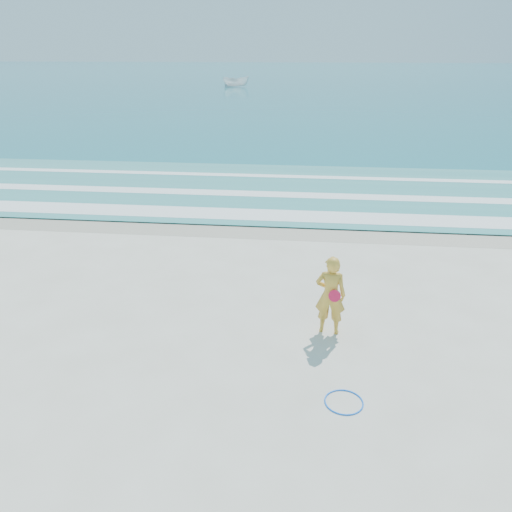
# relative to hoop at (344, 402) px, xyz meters

# --- Properties ---
(ground) EXTENTS (400.00, 400.00, 0.00)m
(ground) POSITION_rel_hoop_xyz_m (-2.44, 0.34, -0.01)
(ground) COLOR silver
(ground) RESTS_ON ground
(wet_sand) EXTENTS (400.00, 2.40, 0.00)m
(wet_sand) POSITION_rel_hoop_xyz_m (-2.44, 9.34, -0.01)
(wet_sand) COLOR #B2A893
(wet_sand) RESTS_ON ground
(ocean) EXTENTS (400.00, 190.00, 0.04)m
(ocean) POSITION_rel_hoop_xyz_m (-2.44, 105.34, 0.01)
(ocean) COLOR #19727F
(ocean) RESTS_ON ground
(shallow) EXTENTS (400.00, 10.00, 0.01)m
(shallow) POSITION_rel_hoop_xyz_m (-2.44, 14.34, 0.03)
(shallow) COLOR #59B7AD
(shallow) RESTS_ON ocean
(foam_near) EXTENTS (400.00, 1.40, 0.01)m
(foam_near) POSITION_rel_hoop_xyz_m (-2.44, 10.64, 0.04)
(foam_near) COLOR white
(foam_near) RESTS_ON shallow
(foam_mid) EXTENTS (400.00, 0.90, 0.01)m
(foam_mid) POSITION_rel_hoop_xyz_m (-2.44, 13.54, 0.04)
(foam_mid) COLOR white
(foam_mid) RESTS_ON shallow
(foam_far) EXTENTS (400.00, 0.60, 0.01)m
(foam_far) POSITION_rel_hoop_xyz_m (-2.44, 16.84, 0.04)
(foam_far) COLOR white
(foam_far) RESTS_ON shallow
(hoop) EXTENTS (0.72, 0.72, 0.03)m
(hoop) POSITION_rel_hoop_xyz_m (0.00, 0.00, 0.00)
(hoop) COLOR #0E6BFF
(hoop) RESTS_ON ground
(boat) EXTENTS (4.19, 1.62, 1.61)m
(boat) POSITION_rel_hoop_xyz_m (-12.86, 74.33, 0.83)
(boat) COLOR white
(boat) RESTS_ON ocean
(woman) EXTENTS (0.73, 0.53, 1.86)m
(woman) POSITION_rel_hoop_xyz_m (-0.23, 2.46, 0.92)
(woman) COLOR gold
(woman) RESTS_ON ground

